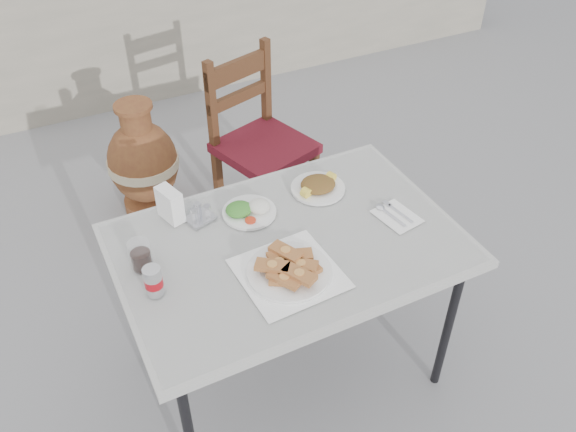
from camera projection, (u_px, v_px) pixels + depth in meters
name	position (u px, v px, depth m)	size (l,w,h in m)	color
ground	(293.00, 345.00, 2.68)	(80.00, 80.00, 0.00)	slate
cafe_table	(288.00, 252.00, 2.16)	(1.20, 0.82, 0.73)	black
pide_plate	(289.00, 267.00, 1.99)	(0.33, 0.33, 0.07)	white
salad_rice_plate	(249.00, 210.00, 2.23)	(0.20, 0.20, 0.05)	white
salad_chopped_plate	(318.00, 186.00, 2.35)	(0.21, 0.21, 0.05)	white
soda_can	(153.00, 281.00, 1.91)	(0.06, 0.06, 0.11)	silver
cola_glass	(141.00, 257.00, 2.00)	(0.07, 0.07, 0.11)	white
napkin_holder	(170.00, 204.00, 2.19)	(0.09, 0.12, 0.13)	white
condiment_caddy	(200.00, 215.00, 2.20)	(0.12, 0.10, 0.07)	silver
cutlery_napkin	(394.00, 214.00, 2.24)	(0.15, 0.18, 0.01)	white
chair	(259.00, 142.00, 3.06)	(0.52, 0.52, 0.93)	#3D2010
terracotta_urn	(143.00, 163.00, 3.23)	(0.38, 0.38, 0.66)	brown
back_wall	(127.00, 15.00, 4.03)	(6.00, 0.25, 1.20)	#A09786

